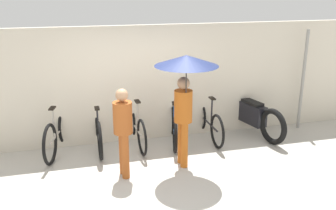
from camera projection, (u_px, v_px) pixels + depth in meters
The scene contains 11 objects.
ground_plane at pixel (155, 186), 6.12m from camera, with size 30.00×30.00×0.00m, color #B7B2A8.
back_wall at pixel (133, 85), 7.65m from camera, with size 12.11×0.12×2.40m.
parked_bicycle_0 at pixel (58, 133), 7.25m from camera, with size 0.59×1.74×0.99m.
parked_bicycle_1 at pixel (98, 130), 7.46m from camera, with size 0.44×1.76×1.05m.
parked_bicycle_2 at pixel (136, 127), 7.61m from camera, with size 0.44×1.73×1.00m.
parked_bicycle_3 at pixel (174, 125), 7.73m from camera, with size 0.54×1.64×0.97m.
parked_bicycle_4 at pixel (208, 122), 7.95m from camera, with size 0.44×1.75×1.06m.
pedestrian_leading at pixel (123, 127), 6.19m from camera, with size 0.32×0.32×1.55m.
pedestrian_center at pixel (185, 79), 6.27m from camera, with size 1.07×1.07×2.05m.
motorcycle at pixel (251, 115), 8.21m from camera, with size 0.73×2.07×0.94m.
awning_pole at pixel (303, 80), 8.30m from camera, with size 0.07×0.07×2.24m.
Camera 1 is at (-1.18, -5.30, 3.12)m, focal length 40.00 mm.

